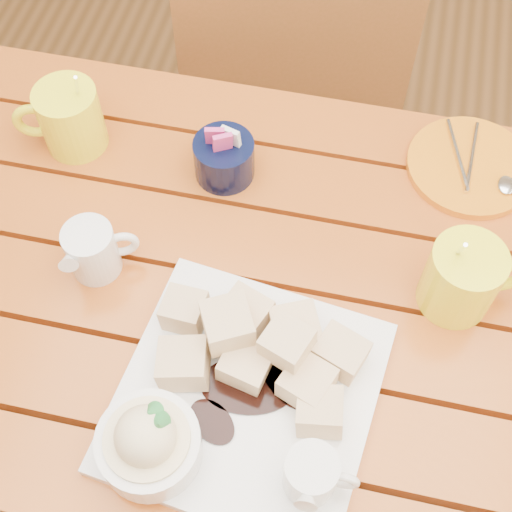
% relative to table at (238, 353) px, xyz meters
% --- Properties ---
extents(ground, '(5.00, 5.00, 0.00)m').
position_rel_table_xyz_m(ground, '(0.00, -0.00, -0.64)').
color(ground, brown).
rests_on(ground, ground).
extents(table, '(1.20, 0.79, 0.75)m').
position_rel_table_xyz_m(table, '(0.00, 0.00, 0.00)').
color(table, '#9C4614').
rests_on(table, ground).
extents(dessert_plate, '(0.32, 0.32, 0.12)m').
position_rel_table_xyz_m(dessert_plate, '(0.02, -0.12, 0.14)').
color(dessert_plate, white).
rests_on(dessert_plate, table).
extents(coffee_mug_left, '(0.13, 0.09, 0.15)m').
position_rel_table_xyz_m(coffee_mug_left, '(-0.30, 0.23, 0.16)').
color(coffee_mug_left, '#FFF620').
rests_on(coffee_mug_left, table).
extents(coffee_mug_right, '(0.13, 0.09, 0.15)m').
position_rel_table_xyz_m(coffee_mug_right, '(0.27, 0.09, 0.16)').
color(coffee_mug_right, '#FFF620').
rests_on(coffee_mug_right, table).
extents(cream_pitcher, '(0.09, 0.08, 0.08)m').
position_rel_table_xyz_m(cream_pitcher, '(-0.19, 0.03, 0.15)').
color(cream_pitcher, white).
rests_on(cream_pitcher, table).
extents(sugar_caddy, '(0.08, 0.08, 0.09)m').
position_rel_table_xyz_m(sugar_caddy, '(-0.07, 0.22, 0.14)').
color(sugar_caddy, black).
rests_on(sugar_caddy, table).
extents(orange_saucer, '(0.18, 0.18, 0.02)m').
position_rel_table_xyz_m(orange_saucer, '(0.27, 0.30, 0.11)').
color(orange_saucer, orange).
rests_on(orange_saucer, table).
extents(chair_far, '(0.54, 0.54, 0.91)m').
position_rel_table_xyz_m(chair_far, '(-0.06, 0.68, -0.14)').
color(chair_far, brown).
rests_on(chair_far, ground).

